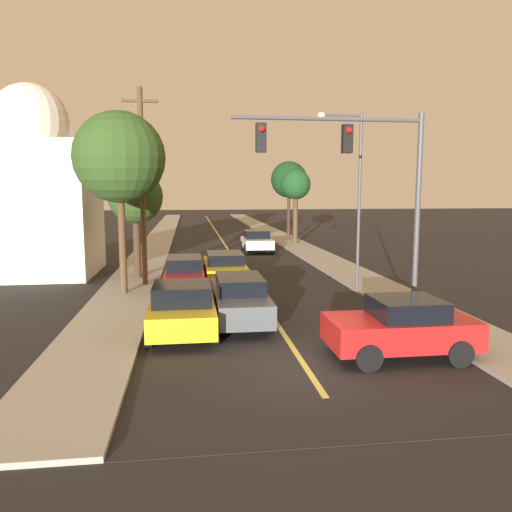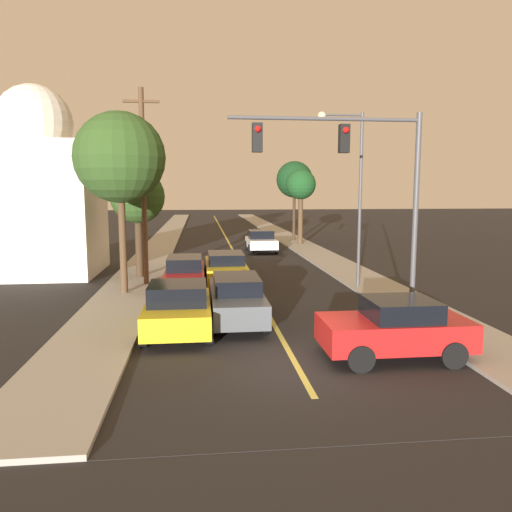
{
  "view_description": "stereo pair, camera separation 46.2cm",
  "coord_description": "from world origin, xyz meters",
  "px_view_note": "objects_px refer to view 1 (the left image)",
  "views": [
    {
      "loc": [
        -2.86,
        -11.93,
        4.46
      ],
      "look_at": [
        0.0,
        9.34,
        1.6
      ],
      "focal_mm": 35.0,
      "sensor_mm": 36.0,
      "label": 1
    },
    {
      "loc": [
        -2.4,
        -11.99,
        4.46
      ],
      "look_at": [
        0.0,
        9.34,
        1.6
      ],
      "focal_mm": 35.0,
      "sensor_mm": 36.0,
      "label": 2
    }
  ],
  "objects_px": {
    "traffic_signal_mast": "(361,172)",
    "utility_pole_left": "(142,184)",
    "car_near_lane_front": "(239,298)",
    "car_outer_lane_front": "(182,308)",
    "car_far_oncoming": "(257,241)",
    "streetlamp_right": "(350,177)",
    "tree_right_near": "(296,186)",
    "tree_left_far": "(136,197)",
    "car_outer_lane_second": "(184,272)",
    "tree_left_near": "(119,158)",
    "domed_building_left": "(34,194)",
    "car_near_lane_second": "(225,267)",
    "car_crossing_right": "(401,327)",
    "tree_right_far": "(289,180)"
  },
  "relations": [
    {
      "from": "tree_left_far",
      "to": "car_far_oncoming",
      "type": "bearing_deg",
      "value": 53.92
    },
    {
      "from": "car_outer_lane_front",
      "to": "tree_left_near",
      "type": "distance_m",
      "value": 8.18
    },
    {
      "from": "car_near_lane_front",
      "to": "traffic_signal_mast",
      "type": "relative_size",
      "value": 0.76
    },
    {
      "from": "traffic_signal_mast",
      "to": "tree_right_far",
      "type": "relative_size",
      "value": 1.01
    },
    {
      "from": "traffic_signal_mast",
      "to": "utility_pole_left",
      "type": "relative_size",
      "value": 0.77
    },
    {
      "from": "tree_left_near",
      "to": "tree_right_far",
      "type": "bearing_deg",
      "value": 61.66
    },
    {
      "from": "car_outer_lane_front",
      "to": "tree_right_near",
      "type": "distance_m",
      "value": 26.08
    },
    {
      "from": "tree_left_far",
      "to": "domed_building_left",
      "type": "relative_size",
      "value": 0.55
    },
    {
      "from": "tree_right_near",
      "to": "domed_building_left",
      "type": "relative_size",
      "value": 0.61
    },
    {
      "from": "car_near_lane_second",
      "to": "traffic_signal_mast",
      "type": "bearing_deg",
      "value": -62.58
    },
    {
      "from": "car_crossing_right",
      "to": "traffic_signal_mast",
      "type": "relative_size",
      "value": 0.57
    },
    {
      "from": "car_outer_lane_front",
      "to": "car_near_lane_second",
      "type": "bearing_deg",
      "value": 76.89
    },
    {
      "from": "traffic_signal_mast",
      "to": "tree_left_far",
      "type": "bearing_deg",
      "value": 131.24
    },
    {
      "from": "domed_building_left",
      "to": "tree_left_near",
      "type": "bearing_deg",
      "value": -49.77
    },
    {
      "from": "utility_pole_left",
      "to": "car_far_oncoming",
      "type": "bearing_deg",
      "value": 60.43
    },
    {
      "from": "streetlamp_right",
      "to": "tree_right_far",
      "type": "distance_m",
      "value": 20.73
    },
    {
      "from": "car_near_lane_front",
      "to": "tree_right_far",
      "type": "distance_m",
      "value": 26.94
    },
    {
      "from": "car_crossing_right",
      "to": "traffic_signal_mast",
      "type": "bearing_deg",
      "value": -0.48
    },
    {
      "from": "car_near_lane_second",
      "to": "domed_building_left",
      "type": "xyz_separation_m",
      "value": [
        -9.6,
        3.95,
        3.47
      ]
    },
    {
      "from": "car_far_oncoming",
      "to": "streetlamp_right",
      "type": "xyz_separation_m",
      "value": [
        2.27,
        -13.8,
        4.22
      ]
    },
    {
      "from": "domed_building_left",
      "to": "car_far_oncoming",
      "type": "bearing_deg",
      "value": 31.82
    },
    {
      "from": "car_near_lane_second",
      "to": "tree_left_far",
      "type": "xyz_separation_m",
      "value": [
        -4.23,
        1.72,
        3.3
      ]
    },
    {
      "from": "car_outer_lane_second",
      "to": "tree_left_far",
      "type": "relative_size",
      "value": 0.96
    },
    {
      "from": "tree_left_near",
      "to": "tree_right_near",
      "type": "xyz_separation_m",
      "value": [
        11.3,
        18.24,
        -0.98
      ]
    },
    {
      "from": "tree_left_near",
      "to": "domed_building_left",
      "type": "bearing_deg",
      "value": 130.23
    },
    {
      "from": "car_near_lane_front",
      "to": "utility_pole_left",
      "type": "xyz_separation_m",
      "value": [
        -3.71,
        6.68,
        3.88
      ]
    },
    {
      "from": "car_outer_lane_front",
      "to": "car_far_oncoming",
      "type": "relative_size",
      "value": 1.1
    },
    {
      "from": "car_near_lane_front",
      "to": "car_near_lane_second",
      "type": "height_order",
      "value": "car_near_lane_front"
    },
    {
      "from": "car_far_oncoming",
      "to": "domed_building_left",
      "type": "distance_m",
      "value": 15.41
    },
    {
      "from": "car_far_oncoming",
      "to": "tree_right_near",
      "type": "relative_size",
      "value": 0.64
    },
    {
      "from": "car_near_lane_second",
      "to": "car_outer_lane_second",
      "type": "xyz_separation_m",
      "value": [
        -1.9,
        -1.01,
        -0.02
      ]
    },
    {
      "from": "car_near_lane_front",
      "to": "streetlamp_right",
      "type": "xyz_separation_m",
      "value": [
        5.43,
        4.99,
        4.2
      ]
    },
    {
      "from": "car_near_lane_second",
      "to": "streetlamp_right",
      "type": "distance_m",
      "value": 7.15
    },
    {
      "from": "car_outer_lane_second",
      "to": "car_outer_lane_front",
      "type": "bearing_deg",
      "value": -90.0
    },
    {
      "from": "tree_right_near",
      "to": "tree_right_far",
      "type": "xyz_separation_m",
      "value": [
        -0.02,
        2.68,
        0.53
      ]
    },
    {
      "from": "traffic_signal_mast",
      "to": "tree_right_far",
      "type": "bearing_deg",
      "value": 83.71
    },
    {
      "from": "car_near_lane_second",
      "to": "car_far_oncoming",
      "type": "height_order",
      "value": "car_far_oncoming"
    },
    {
      "from": "streetlamp_right",
      "to": "car_outer_lane_second",
      "type": "bearing_deg",
      "value": 172.85
    },
    {
      "from": "car_crossing_right",
      "to": "utility_pole_left",
      "type": "bearing_deg",
      "value": 34.93
    },
    {
      "from": "car_outer_lane_second",
      "to": "streetlamp_right",
      "type": "height_order",
      "value": "streetlamp_right"
    },
    {
      "from": "tree_right_near",
      "to": "car_outer_lane_second",
      "type": "bearing_deg",
      "value": -117.18
    },
    {
      "from": "tree_left_near",
      "to": "car_near_lane_second",
      "type": "bearing_deg",
      "value": 26.02
    },
    {
      "from": "streetlamp_right",
      "to": "tree_right_near",
      "type": "distance_m",
      "value": 18.07
    },
    {
      "from": "car_far_oncoming",
      "to": "domed_building_left",
      "type": "bearing_deg",
      "value": 31.82
    },
    {
      "from": "utility_pole_left",
      "to": "tree_left_far",
      "type": "distance_m",
      "value": 2.12
    },
    {
      "from": "car_outer_lane_front",
      "to": "car_far_oncoming",
      "type": "bearing_deg",
      "value": 75.83
    },
    {
      "from": "traffic_signal_mast",
      "to": "streetlamp_right",
      "type": "bearing_deg",
      "value": 75.4
    },
    {
      "from": "car_near_lane_front",
      "to": "utility_pole_left",
      "type": "bearing_deg",
      "value": 119.07
    },
    {
      "from": "car_near_lane_second",
      "to": "streetlamp_right",
      "type": "height_order",
      "value": "streetlamp_right"
    },
    {
      "from": "traffic_signal_mast",
      "to": "streetlamp_right",
      "type": "height_order",
      "value": "streetlamp_right"
    }
  ]
}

